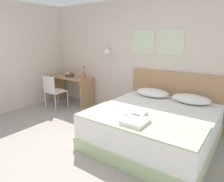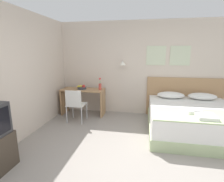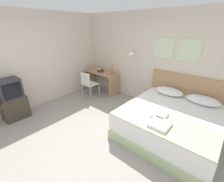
{
  "view_description": "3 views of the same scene",
  "coord_description": "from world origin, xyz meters",
  "px_view_note": "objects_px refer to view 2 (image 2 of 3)",
  "views": [
    {
      "loc": [
        2.44,
        -1.56,
        1.77
      ],
      "look_at": [
        0.23,
        1.48,
        0.78
      ],
      "focal_mm": 32.0,
      "sensor_mm": 36.0,
      "label": 1
    },
    {
      "loc": [
        0.05,
        -2.52,
        1.78
      ],
      "look_at": [
        -0.62,
        1.09,
        0.97
      ],
      "focal_mm": 28.0,
      "sensor_mm": 36.0,
      "label": 2
    },
    {
      "loc": [
        1.97,
        -1.46,
        2.21
      ],
      "look_at": [
        -0.29,
        1.15,
        0.73
      ],
      "focal_mm": 24.0,
      "sensor_mm": 36.0,
      "label": 3
    }
  ],
  "objects_px": {
    "desk_chair": "(75,103)",
    "folded_towel_near_foot": "(194,111)",
    "bed": "(192,120)",
    "pillow_left": "(171,95)",
    "folded_towel_mid_bed": "(206,116)",
    "flower_vase": "(100,86)",
    "fruit_bowl": "(82,88)",
    "headboard": "(183,97)",
    "pillow_right": "(202,96)",
    "throw_blanket": "(202,116)",
    "desk": "(83,97)"
  },
  "relations": [
    {
      "from": "pillow_left",
      "to": "throw_blanket",
      "type": "height_order",
      "value": "pillow_left"
    },
    {
      "from": "bed",
      "to": "desk_chair",
      "type": "relative_size",
      "value": 2.33
    },
    {
      "from": "bed",
      "to": "desk_chair",
      "type": "xyz_separation_m",
      "value": [
        -2.82,
        0.08,
        0.22
      ]
    },
    {
      "from": "headboard",
      "to": "folded_towel_mid_bed",
      "type": "bearing_deg",
      "value": -89.09
    },
    {
      "from": "desk_chair",
      "to": "folded_towel_near_foot",
      "type": "bearing_deg",
      "value": -10.88
    },
    {
      "from": "folded_towel_near_foot",
      "to": "fruit_bowl",
      "type": "xyz_separation_m",
      "value": [
        -2.74,
        1.15,
        0.15
      ]
    },
    {
      "from": "bed",
      "to": "pillow_right",
      "type": "relative_size",
      "value": 2.87
    },
    {
      "from": "folded_towel_mid_bed",
      "to": "desk_chair",
      "type": "height_order",
      "value": "desk_chair"
    },
    {
      "from": "pillow_right",
      "to": "desk_chair",
      "type": "xyz_separation_m",
      "value": [
        -3.21,
        -0.67,
        -0.16
      ]
    },
    {
      "from": "bed",
      "to": "pillow_left",
      "type": "xyz_separation_m",
      "value": [
        -0.39,
        0.74,
        0.38
      ]
    },
    {
      "from": "folded_towel_near_foot",
      "to": "bed",
      "type": "bearing_deg",
      "value": 76.22
    },
    {
      "from": "pillow_right",
      "to": "folded_towel_mid_bed",
      "type": "height_order",
      "value": "pillow_right"
    },
    {
      "from": "throw_blanket",
      "to": "desk_chair",
      "type": "relative_size",
      "value": 2.13
    },
    {
      "from": "pillow_right",
      "to": "desk",
      "type": "distance_m",
      "value": 3.22
    },
    {
      "from": "desk",
      "to": "fruit_bowl",
      "type": "xyz_separation_m",
      "value": [
        -0.02,
        -0.01,
        0.27
      ]
    },
    {
      "from": "pillow_left",
      "to": "desk",
      "type": "xyz_separation_m",
      "value": [
        -2.44,
        -0.03,
        -0.15
      ]
    },
    {
      "from": "fruit_bowl",
      "to": "flower_vase",
      "type": "distance_m",
      "value": 0.54
    },
    {
      "from": "throw_blanket",
      "to": "folded_towel_mid_bed",
      "type": "bearing_deg",
      "value": -78.82
    },
    {
      "from": "pillow_right",
      "to": "fruit_bowl",
      "type": "xyz_separation_m",
      "value": [
        -3.24,
        -0.04,
        0.12
      ]
    },
    {
      "from": "pillow_right",
      "to": "bed",
      "type": "bearing_deg",
      "value": -117.7
    },
    {
      "from": "pillow_left",
      "to": "fruit_bowl",
      "type": "bearing_deg",
      "value": -179.05
    },
    {
      "from": "desk_chair",
      "to": "flower_vase",
      "type": "xyz_separation_m",
      "value": [
        0.5,
        0.63,
        0.36
      ]
    },
    {
      "from": "pillow_right",
      "to": "folded_towel_near_foot",
      "type": "height_order",
      "value": "pillow_right"
    },
    {
      "from": "bed",
      "to": "flower_vase",
      "type": "distance_m",
      "value": 2.49
    },
    {
      "from": "desk",
      "to": "desk_chair",
      "type": "xyz_separation_m",
      "value": [
        0.01,
        -0.63,
        -0.01
      ]
    },
    {
      "from": "bed",
      "to": "fruit_bowl",
      "type": "xyz_separation_m",
      "value": [
        -2.85,
        0.7,
        0.5
      ]
    },
    {
      "from": "pillow_left",
      "to": "folded_towel_near_foot",
      "type": "bearing_deg",
      "value": -76.65
    },
    {
      "from": "desk",
      "to": "pillow_right",
      "type": "bearing_deg",
      "value": 0.62
    },
    {
      "from": "folded_towel_near_foot",
      "to": "folded_towel_mid_bed",
      "type": "relative_size",
      "value": 0.82
    },
    {
      "from": "throw_blanket",
      "to": "fruit_bowl",
      "type": "bearing_deg",
      "value": 155.7
    },
    {
      "from": "folded_towel_mid_bed",
      "to": "desk_chair",
      "type": "relative_size",
      "value": 0.4
    },
    {
      "from": "pillow_right",
      "to": "desk",
      "type": "height_order",
      "value": "pillow_right"
    },
    {
      "from": "bed",
      "to": "pillow_right",
      "type": "distance_m",
      "value": 0.92
    },
    {
      "from": "folded_towel_mid_bed",
      "to": "flower_vase",
      "type": "xyz_separation_m",
      "value": [
        -2.34,
        1.44,
        0.22
      ]
    },
    {
      "from": "desk",
      "to": "fruit_bowl",
      "type": "bearing_deg",
      "value": -165.92
    },
    {
      "from": "pillow_right",
      "to": "folded_towel_near_foot",
      "type": "xyz_separation_m",
      "value": [
        -0.5,
        -1.19,
        -0.03
      ]
    },
    {
      "from": "pillow_left",
      "to": "desk_chair",
      "type": "distance_m",
      "value": 2.52
    },
    {
      "from": "throw_blanket",
      "to": "desk_chair",
      "type": "height_order",
      "value": "desk_chair"
    },
    {
      "from": "pillow_left",
      "to": "desk_chair",
      "type": "bearing_deg",
      "value": -164.61
    },
    {
      "from": "headboard",
      "to": "folded_towel_near_foot",
      "type": "relative_size",
      "value": 7.08
    },
    {
      "from": "bed",
      "to": "pillow_right",
      "type": "height_order",
      "value": "pillow_right"
    },
    {
      "from": "headboard",
      "to": "throw_blanket",
      "type": "relative_size",
      "value": 1.1
    },
    {
      "from": "headboard",
      "to": "flower_vase",
      "type": "height_order",
      "value": "headboard"
    },
    {
      "from": "pillow_right",
      "to": "desk_chair",
      "type": "height_order",
      "value": "desk_chair"
    },
    {
      "from": "bed",
      "to": "fruit_bowl",
      "type": "height_order",
      "value": "fruit_bowl"
    },
    {
      "from": "headboard",
      "to": "desk_chair",
      "type": "xyz_separation_m",
      "value": [
        -2.82,
        -0.96,
        -0.04
      ]
    },
    {
      "from": "folded_towel_mid_bed",
      "to": "bed",
      "type": "bearing_deg",
      "value": 92.2
    },
    {
      "from": "folded_towel_near_foot",
      "to": "flower_vase",
      "type": "distance_m",
      "value": 2.5
    },
    {
      "from": "desk_chair",
      "to": "fruit_bowl",
      "type": "xyz_separation_m",
      "value": [
        -0.04,
        0.63,
        0.28
      ]
    },
    {
      "from": "throw_blanket",
      "to": "desk",
      "type": "relative_size",
      "value": 1.51
    }
  ]
}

